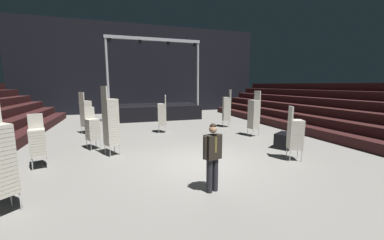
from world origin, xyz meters
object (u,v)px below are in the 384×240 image
chair_stack_rear_left (92,128)px  man_with_tie (213,154)px  chair_stack_aisle_left (111,121)px  equipment_road_case (285,141)px  chair_stack_mid_left (227,108)px  chair_stack_front_right (254,114)px  chair_stack_mid_centre (295,133)px  chair_stack_rear_right (162,114)px  chair_stack_mid_right (86,113)px  chair_stack_front_left (37,141)px  stage_riser (153,110)px

chair_stack_rear_left → man_with_tie: bearing=92.2°
man_with_tie → chair_stack_rear_left: chair_stack_rear_left is taller
chair_stack_aisle_left → equipment_road_case: (6.80, -1.16, -0.97)m
chair_stack_mid_left → chair_stack_rear_left: 7.89m
chair_stack_mid_left → chair_stack_front_right: bearing=-162.5°
chair_stack_mid_centre → chair_stack_rear_right: chair_stack_rear_right is taller
chair_stack_mid_right → equipment_road_case: 9.93m
chair_stack_mid_left → equipment_road_case: (0.17, -5.03, -0.84)m
chair_stack_front_left → equipment_road_case: bearing=161.5°
chair_stack_front_left → chair_stack_mid_left: size_ratio=0.74×
chair_stack_mid_left → chair_stack_mid_centre: bearing=-171.2°
stage_riser → chair_stack_mid_right: bearing=-133.2°
man_with_tie → chair_stack_front_right: 6.68m
chair_stack_mid_left → equipment_road_case: 5.11m
chair_stack_mid_centre → chair_stack_aisle_left: bearing=-88.6°
chair_stack_front_right → chair_stack_rear_left: bearing=79.8°
chair_stack_rear_left → equipment_road_case: bearing=133.2°
man_with_tie → chair_stack_mid_left: size_ratio=0.74×
chair_stack_front_left → chair_stack_rear_right: (4.71, 4.13, 0.17)m
stage_riser → chair_stack_mid_right: stage_riser is taller
chair_stack_mid_left → chair_stack_rear_right: chair_stack_mid_left is taller
chair_stack_mid_right → chair_stack_mid_centre: size_ratio=1.18×
chair_stack_mid_left → chair_stack_rear_right: size_ratio=1.12×
stage_riser → chair_stack_front_right: size_ratio=2.96×
man_with_tie → chair_stack_front_left: size_ratio=1.00×
chair_stack_front_left → chair_stack_front_right: chair_stack_front_right is taller
chair_stack_mid_right → chair_stack_aisle_left: bearing=-23.9°
stage_riser → chair_stack_rear_right: 5.52m
stage_riser → equipment_road_case: bearing=-68.8°
chair_stack_front_left → chair_stack_rear_left: (1.41, 1.79, 0.00)m
chair_stack_mid_left → chair_stack_rear_left: (-7.38, -2.76, -0.29)m
man_with_tie → equipment_road_case: size_ratio=1.89×
man_with_tie → chair_stack_mid_left: 8.82m
chair_stack_rear_right → chair_stack_aisle_left: (-2.55, -3.45, 0.25)m
chair_stack_aisle_left → chair_stack_front_left: bearing=-101.5°
chair_stack_aisle_left → equipment_road_case: chair_stack_aisle_left is taller
chair_stack_front_right → chair_stack_mid_left: same height
chair_stack_rear_right → man_with_tie: bearing=-169.1°
chair_stack_mid_left → chair_stack_rear_left: chair_stack_mid_left is taller
chair_stack_mid_right → chair_stack_mid_centre: bearing=5.8°
chair_stack_front_left → chair_stack_front_right: bearing=176.2°
man_with_tie → chair_stack_aisle_left: chair_stack_aisle_left is taller
chair_stack_front_right → equipment_road_case: 2.47m
chair_stack_rear_left → chair_stack_rear_right: (3.30, 2.34, 0.17)m
man_with_tie → chair_stack_mid_centre: (3.65, 1.33, -0.02)m
stage_riser → equipment_road_case: 10.85m
chair_stack_mid_right → chair_stack_front_right: bearing=27.2°
chair_stack_front_left → chair_stack_mid_right: bearing=-114.3°
chair_stack_mid_right → chair_stack_mid_centre: chair_stack_mid_right is taller
chair_stack_front_right → equipment_road_case: bearing=169.5°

